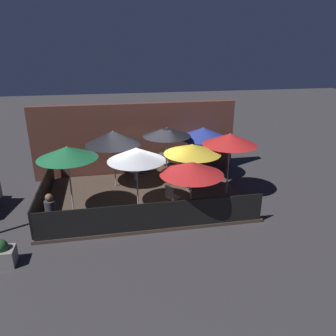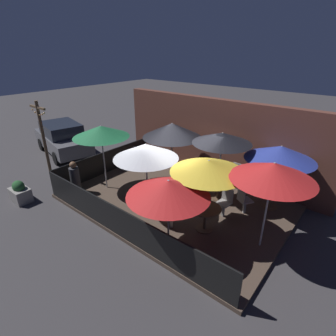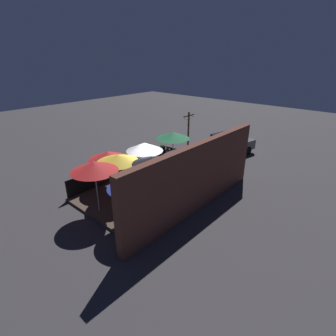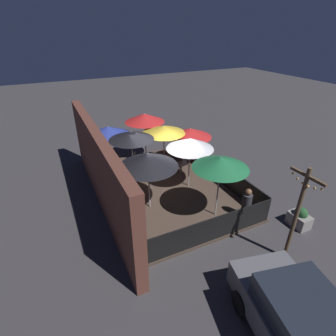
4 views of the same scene
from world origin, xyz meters
TOP-DOWN VIEW (x-y plane):
  - ground_plane at (0.00, 0.00)m, footprint 60.00×60.00m
  - patio_deck at (0.00, 0.00)m, footprint 7.56×5.14m
  - building_wall at (0.00, 2.80)m, footprint 9.16×0.36m
  - fence_front at (0.00, -2.52)m, footprint 7.36×0.05m
  - fence_side_left at (-3.73, 0.00)m, footprint 0.05×4.94m
  - patio_umbrella_0 at (1.10, 1.10)m, footprint 1.97×1.97m
  - patio_umbrella_1 at (2.83, 1.70)m, footprint 2.17×2.17m
  - patio_umbrella_2 at (1.71, -0.72)m, footprint 2.09×2.09m
  - patio_umbrella_3 at (-2.63, -0.91)m, footprint 2.02×2.02m
  - patio_umbrella_4 at (3.27, -0.34)m, footprint 2.08×2.08m
  - patio_umbrella_5 at (1.36, -1.99)m, footprint 2.12×2.12m
  - patio_umbrella_6 at (-1.07, 1.19)m, footprint 2.26×2.26m
  - patio_umbrella_7 at (-0.35, -0.99)m, footprint 2.03×2.03m
  - dining_table_0 at (1.10, 1.10)m, footprint 0.92×0.92m
  - dining_table_1 at (2.83, 1.70)m, footprint 0.82×0.82m
  - dining_table_2 at (1.71, -0.72)m, footprint 0.91×0.91m
  - patio_chair_0 at (-0.26, 1.68)m, footprint 0.52×0.52m
  - patio_chair_1 at (0.84, -1.30)m, footprint 0.55×0.55m
  - patio_chair_2 at (1.19, 2.29)m, footprint 0.43×0.43m
  - patio_chair_3 at (2.22, 0.78)m, footprint 0.55×0.55m
  - patio_chair_4 at (1.82, 0.29)m, footprint 0.44×0.44m
  - patron_0 at (-3.21, -1.86)m, footprint 0.46×0.46m
  - planter_box at (-4.38, -3.40)m, footprint 0.76×0.53m
  - light_post at (-5.28, -1.77)m, footprint 1.10×0.12m
  - parked_car_0 at (-7.53, 0.21)m, footprint 4.36×2.53m

SIDE VIEW (x-z plane):
  - ground_plane at x=0.00m, z-range 0.00..0.00m
  - patio_deck at x=0.00m, z-range 0.00..0.12m
  - planter_box at x=-4.38m, z-range -0.05..0.76m
  - fence_front at x=0.00m, z-range 0.12..1.07m
  - fence_side_left at x=-3.73m, z-range 0.12..1.07m
  - patio_chair_0 at x=-0.26m, z-range 0.16..1.06m
  - patio_chair_3 at x=2.22m, z-range 0.17..1.10m
  - patio_chair_1 at x=0.84m, z-range 0.17..1.11m
  - patio_chair_4 at x=1.82m, z-range 0.17..1.11m
  - patio_chair_2 at x=1.19m, z-range 0.17..1.13m
  - patron_0 at x=-3.21m, z-range 0.06..1.30m
  - dining_table_0 at x=1.10m, z-range 0.33..1.04m
  - dining_table_1 at x=2.83m, z-range 0.33..1.05m
  - dining_table_2 at x=1.71m, z-range 0.34..1.10m
  - parked_car_0 at x=-7.53m, z-range 0.03..1.65m
  - building_wall at x=0.00m, z-range 0.00..3.31m
  - light_post at x=-5.28m, z-range 0.22..3.48m
  - patio_umbrella_5 at x=1.36m, z-range 0.92..2.96m
  - patio_umbrella_1 at x=2.83m, z-range 1.00..3.23m
  - patio_umbrella_2 at x=1.71m, z-range 1.06..3.31m
  - patio_umbrella_7 at x=-0.35m, z-range 1.04..3.36m
  - patio_umbrella_6 at x=-1.07m, z-range 1.04..3.43m
  - patio_umbrella_4 at x=3.27m, z-range 1.13..3.60m
  - patio_umbrella_3 at x=-2.63m, z-range 1.14..3.60m
  - patio_umbrella_0 at x=1.10m, z-range 1.16..3.62m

